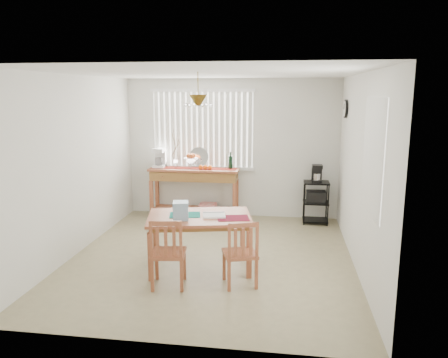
% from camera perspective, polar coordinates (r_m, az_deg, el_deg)
% --- Properties ---
extents(ground, '(4.00, 4.50, 0.01)m').
position_cam_1_polar(ground, '(6.43, -1.61, -10.20)').
color(ground, '#9C9069').
extents(room_shell, '(4.20, 4.70, 2.70)m').
position_cam_1_polar(room_shell, '(6.04, -1.65, 5.01)').
color(room_shell, silver).
rests_on(room_shell, ground).
extents(sideboard, '(1.68, 0.47, 0.94)m').
position_cam_1_polar(sideboard, '(8.23, -3.84, -0.22)').
color(sideboard, '#AA5B39').
rests_on(sideboard, ground).
extents(sideboard_items, '(1.60, 0.40, 0.72)m').
position_cam_1_polar(sideboard_items, '(8.24, -5.74, 2.48)').
color(sideboard_items, maroon).
rests_on(sideboard_items, sideboard).
extents(wire_cart, '(0.45, 0.36, 0.77)m').
position_cam_1_polar(wire_cart, '(8.07, 11.90, -2.48)').
color(wire_cart, black).
rests_on(wire_cart, ground).
extents(cart_items, '(0.18, 0.22, 0.32)m').
position_cam_1_polar(cart_items, '(7.99, 12.03, 0.67)').
color(cart_items, black).
rests_on(cart_items, wire_cart).
extents(dining_table, '(1.52, 1.14, 0.73)m').
position_cam_1_polar(dining_table, '(5.87, -3.21, -5.60)').
color(dining_table, '#AA5B39').
rests_on(dining_table, ground).
extents(table_items, '(1.12, 0.50, 0.23)m').
position_cam_1_polar(table_items, '(5.71, -4.55, -4.32)').
color(table_items, '#167D6E').
rests_on(table_items, dining_table).
extents(chair_left, '(0.46, 0.46, 0.89)m').
position_cam_1_polar(chair_left, '(5.40, -7.34, -9.60)').
color(chair_left, '#AA5B39').
rests_on(chair_left, ground).
extents(chair_right, '(0.50, 0.50, 0.85)m').
position_cam_1_polar(chair_right, '(5.40, 2.18, -9.72)').
color(chair_right, '#AA5B39').
rests_on(chair_right, ground).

